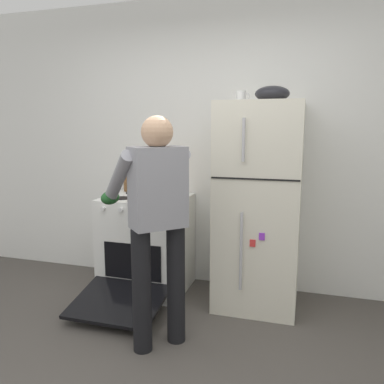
{
  "coord_description": "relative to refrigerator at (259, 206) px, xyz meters",
  "views": [
    {
      "loc": [
        0.84,
        -1.64,
        1.53
      ],
      "look_at": [
        -0.04,
        1.32,
        1.0
      ],
      "focal_mm": 35.89,
      "sensor_mm": 36.0,
      "label": 1
    }
  ],
  "objects": [
    {
      "name": "red_pot",
      "position": [
        -0.88,
        -0.05,
        0.09
      ],
      "size": [
        0.36,
        0.26,
        0.12
      ],
      "color": "orange",
      "rests_on": "stove_range"
    },
    {
      "name": "kitchen_wall_back",
      "position": [
        -0.48,
        0.38,
        0.49
      ],
      "size": [
        6.0,
        0.1,
        2.7
      ],
      "primitive_type": "cube",
      "color": "white",
      "rests_on": "ground"
    },
    {
      "name": "coffee_mug",
      "position": [
        -0.18,
        0.05,
        0.91
      ],
      "size": [
        0.11,
        0.08,
        0.1
      ],
      "color": "silver",
      "rests_on": "refrigerator"
    },
    {
      "name": "refrigerator",
      "position": [
        0.0,
        0.0,
        0.0
      ],
      "size": [
        0.68,
        0.72,
        1.73
      ],
      "color": "silver",
      "rests_on": "ground"
    },
    {
      "name": "pepper_mill",
      "position": [
        -1.34,
        0.2,
        0.12
      ],
      "size": [
        0.05,
        0.05,
        0.18
      ],
      "primitive_type": "cylinder",
      "color": "brown",
      "rests_on": "stove_range"
    },
    {
      "name": "stove_range",
      "position": [
        -1.04,
        -0.02,
        -0.43
      ],
      "size": [
        0.76,
        1.2,
        0.9
      ],
      "color": "white",
      "rests_on": "ground"
    },
    {
      "name": "person_cook",
      "position": [
        -0.59,
        -0.85,
        0.1
      ],
      "size": [
        0.71,
        0.74,
        1.6
      ],
      "color": "black",
      "rests_on": "ground"
    },
    {
      "name": "mixing_bowl",
      "position": [
        0.08,
        0.0,
        0.92
      ],
      "size": [
        0.28,
        0.28,
        0.12
      ],
      "primitive_type": "ellipsoid",
      "color": "black",
      "rests_on": "refrigerator"
    }
  ]
}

